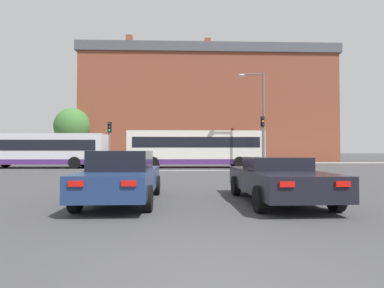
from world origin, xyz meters
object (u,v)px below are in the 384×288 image
(traffic_light_near_left, at_px, (110,137))
(street_lamp_junction, at_px, (259,111))
(bus_crossing_trailing, at_px, (39,150))
(car_saloon_left, at_px, (123,176))
(pedestrian_waiting, at_px, (179,155))
(traffic_light_far_right, at_px, (233,139))
(bus_crossing_lead, at_px, (196,148))
(traffic_light_near_right, at_px, (263,134))
(car_roadster_right, at_px, (278,179))

(traffic_light_near_left, height_order, street_lamp_junction, street_lamp_junction)
(bus_crossing_trailing, bearing_deg, street_lamp_junction, -100.40)
(car_saloon_left, height_order, pedestrian_waiting, pedestrian_waiting)
(car_saloon_left, bearing_deg, traffic_light_far_right, 73.51)
(pedestrian_waiting, bearing_deg, car_saloon_left, 79.84)
(bus_crossing_lead, bearing_deg, traffic_light_far_right, -26.47)
(car_saloon_left, bearing_deg, bus_crossing_trailing, 120.55)
(bus_crossing_lead, height_order, traffic_light_near_right, traffic_light_near_right)
(traffic_light_far_right, bearing_deg, car_roadster_right, -97.02)
(traffic_light_far_right, bearing_deg, street_lamp_junction, -90.68)
(bus_crossing_lead, distance_m, pedestrian_waiting, 11.32)
(traffic_light_near_right, bearing_deg, bus_crossing_trailing, 168.57)
(bus_crossing_lead, bearing_deg, car_roadster_right, -175.11)
(car_saloon_left, distance_m, street_lamp_junction, 16.81)
(car_roadster_right, bearing_deg, traffic_light_far_right, 81.61)
(car_roadster_right, height_order, traffic_light_near_left, traffic_light_near_left)
(traffic_light_near_left, height_order, pedestrian_waiting, traffic_light_near_left)
(bus_crossing_trailing, distance_m, street_lamp_junction, 19.07)
(car_roadster_right, distance_m, traffic_light_far_right, 28.27)
(car_roadster_right, xyz_separation_m, traffic_light_near_right, (3.43, 14.18, 2.12))
(traffic_light_far_right, xyz_separation_m, pedestrian_waiting, (-6.58, 1.17, -1.92))
(traffic_light_near_right, relative_size, traffic_light_near_left, 1.12)
(car_roadster_right, xyz_separation_m, street_lamp_junction, (3.29, 14.56, 3.96))
(traffic_light_near_right, bearing_deg, traffic_light_far_right, 89.92)
(bus_crossing_lead, height_order, traffic_light_near_left, traffic_light_near_left)
(traffic_light_far_right, height_order, pedestrian_waiting, traffic_light_far_right)
(traffic_light_far_right, relative_size, pedestrian_waiting, 2.58)
(car_saloon_left, xyz_separation_m, car_roadster_right, (4.45, -0.15, -0.08))
(traffic_light_far_right, height_order, traffic_light_near_left, traffic_light_far_right)
(traffic_light_near_right, relative_size, traffic_light_far_right, 0.96)
(car_roadster_right, relative_size, street_lamp_junction, 0.61)
(bus_crossing_trailing, bearing_deg, car_roadster_right, -139.69)
(bus_crossing_lead, height_order, pedestrian_waiting, bus_crossing_lead)
(bus_crossing_lead, relative_size, bus_crossing_trailing, 1.03)
(car_roadster_right, xyz_separation_m, bus_crossing_lead, (-1.54, 17.96, 1.07))
(bus_crossing_lead, xyz_separation_m, traffic_light_near_left, (-6.77, -3.43, 0.78))
(bus_crossing_trailing, xyz_separation_m, traffic_light_far_right, (18.68, 10.01, 1.31))
(bus_crossing_lead, distance_m, traffic_light_far_right, 11.24)
(car_saloon_left, relative_size, street_lamp_junction, 0.61)
(car_roadster_right, bearing_deg, bus_crossing_lead, 93.53)
(traffic_light_near_right, height_order, street_lamp_junction, street_lamp_junction)
(car_saloon_left, height_order, traffic_light_near_left, traffic_light_near_left)
(bus_crossing_lead, height_order, bus_crossing_trailing, bus_crossing_lead)
(car_saloon_left, height_order, bus_crossing_trailing, bus_crossing_trailing)
(bus_crossing_lead, xyz_separation_m, bus_crossing_trailing, (-13.70, -0.00, -0.14))
(pedestrian_waiting, bearing_deg, bus_crossing_lead, 90.55)
(bus_crossing_trailing, bearing_deg, traffic_light_far_right, -61.81)
(bus_crossing_lead, distance_m, traffic_light_near_left, 7.63)
(traffic_light_near_left, bearing_deg, traffic_light_far_right, 48.84)
(bus_crossing_trailing, bearing_deg, traffic_light_near_left, -116.33)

